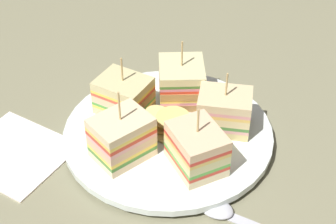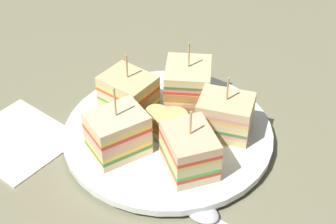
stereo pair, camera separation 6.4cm
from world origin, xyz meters
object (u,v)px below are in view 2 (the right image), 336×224
at_px(plate, 168,134).
at_px(spoon, 215,220).
at_px(sandwich_wedge_2, 225,116).
at_px(sandwich_wedge_4, 129,92).
at_px(chip_pile, 168,122).
at_px(napkin, 17,139).
at_px(sandwich_wedge_0, 118,133).
at_px(sandwich_wedge_3, 188,83).
at_px(sandwich_wedge_1, 189,151).

height_order(plate, spoon, plate).
relative_size(sandwich_wedge_2, sandwich_wedge_4, 1.01).
relative_size(chip_pile, napkin, 0.58).
height_order(sandwich_wedge_0, napkin, sandwich_wedge_0).
bearing_deg(chip_pile, plate, -6.69).
bearing_deg(napkin, sandwich_wedge_3, -56.68).
relative_size(sandwich_wedge_0, sandwich_wedge_4, 1.15).
distance_m(sandwich_wedge_1, sandwich_wedge_3, 0.13).
height_order(sandwich_wedge_2, chip_pile, sandwich_wedge_2).
height_order(sandwich_wedge_0, chip_pile, sandwich_wedge_0).
bearing_deg(sandwich_wedge_0, chip_pile, 0.20).
relative_size(plate, napkin, 2.08).
xyz_separation_m(sandwich_wedge_0, chip_pile, (0.05, -0.05, -0.01)).
xyz_separation_m(sandwich_wedge_1, chip_pile, (0.06, 0.04, -0.01)).
bearing_deg(plate, sandwich_wedge_0, 139.22).
relative_size(sandwich_wedge_3, sandwich_wedge_4, 1.08).
relative_size(sandwich_wedge_0, chip_pile, 1.27).
bearing_deg(sandwich_wedge_2, plate, 15.22).
bearing_deg(sandwich_wedge_2, spoon, 98.47).
relative_size(sandwich_wedge_1, sandwich_wedge_3, 0.94).
xyz_separation_m(sandwich_wedge_3, sandwich_wedge_4, (-0.04, 0.07, -0.00)).
height_order(sandwich_wedge_0, spoon, sandwich_wedge_0).
height_order(sandwich_wedge_4, spoon, sandwich_wedge_4).
height_order(sandwich_wedge_1, napkin, sandwich_wedge_1).
relative_size(plate, sandwich_wedge_1, 3.17).
distance_m(plate, spoon, 0.15).
xyz_separation_m(sandwich_wedge_1, spoon, (-0.06, -0.05, -0.04)).
xyz_separation_m(sandwich_wedge_1, sandwich_wedge_4, (0.09, 0.11, -0.00)).
bearing_deg(spoon, plate, -34.11).
bearing_deg(sandwich_wedge_4, sandwich_wedge_1, -18.95).
height_order(sandwich_wedge_1, spoon, sandwich_wedge_1).
bearing_deg(sandwich_wedge_1, spoon, -177.15).
bearing_deg(sandwich_wedge_2, sandwich_wedge_0, 32.42).
relative_size(sandwich_wedge_1, napkin, 0.66).
xyz_separation_m(sandwich_wedge_4, spoon, (-0.15, -0.15, -0.04)).
distance_m(plate, sandwich_wedge_4, 0.08).
distance_m(sandwich_wedge_0, sandwich_wedge_2, 0.14).
distance_m(sandwich_wedge_0, chip_pile, 0.07).
bearing_deg(sandwich_wedge_3, sandwich_wedge_2, 38.40).
relative_size(plate, chip_pile, 3.57).
xyz_separation_m(sandwich_wedge_4, napkin, (-0.09, 0.12, -0.04)).
distance_m(plate, sandwich_wedge_3, 0.08).
bearing_deg(napkin, sandwich_wedge_0, -88.65).
distance_m(sandwich_wedge_3, sandwich_wedge_4, 0.08).
bearing_deg(plate, napkin, 106.97).
height_order(sandwich_wedge_4, chip_pile, sandwich_wedge_4).
xyz_separation_m(sandwich_wedge_0, napkin, (-0.00, 0.14, -0.04)).
relative_size(sandwich_wedge_2, spoon, 0.57).
bearing_deg(plate, spoon, -142.79).
distance_m(sandwich_wedge_0, sandwich_wedge_4, 0.09).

